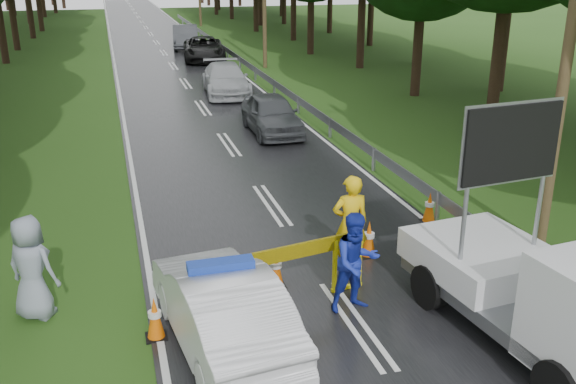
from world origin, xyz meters
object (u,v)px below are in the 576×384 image
object	(u,v)px
queue_car_third	(204,49)
civilian	(356,262)
barrier	(296,259)
officer	(350,224)
work_truck	(548,292)
queue_car_second	(226,79)
police_sedan	(222,308)
queue_car_fourth	(185,37)
queue_car_first	(272,114)

from	to	relation	value
queue_car_third	civilian	bearing A→B (deg)	-87.81
barrier	queue_car_third	world-z (taller)	queue_car_third
barrier	officer	world-z (taller)	officer
work_truck	queue_car_second	bearing A→B (deg)	86.34
queue_car_second	civilian	bearing A→B (deg)	-89.69
police_sedan	queue_car_second	distance (m)	21.13
police_sedan	queue_car_third	size ratio (longest dim) A/B	0.83
civilian	work_truck	bearing A→B (deg)	-46.46
barrier	queue_car_fourth	world-z (taller)	queue_car_fourth
officer	queue_car_third	size ratio (longest dim) A/B	0.39
officer	barrier	bearing A→B (deg)	38.61
queue_car_second	queue_car_third	world-z (taller)	queue_car_third
queue_car_third	queue_car_fourth	distance (m)	6.40
work_truck	queue_car_third	xyz separation A→B (m)	(-0.50, 33.15, -0.30)
queue_car_first	queue_car_third	bearing A→B (deg)	89.37
queue_car_second	queue_car_third	xyz separation A→B (m)	(0.62, 10.92, 0.03)
queue_car_fourth	civilian	bearing A→B (deg)	-86.49
police_sedan	queue_car_fourth	xyz separation A→B (m)	(4.12, 38.07, 0.11)
queue_car_first	queue_car_second	bearing A→B (deg)	92.67
police_sedan	queue_car_third	xyz separation A→B (m)	(4.49, 31.69, 0.03)
police_sedan	barrier	world-z (taller)	police_sedan
police_sedan	queue_car_second	size ratio (longest dim) A/B	0.90
queue_car_first	queue_car_second	world-z (taller)	queue_car_first
queue_car_first	queue_car_third	distance (m)	18.49
work_truck	queue_car_third	distance (m)	33.15
queue_car_third	officer	bearing A→B (deg)	-87.12
barrier	queue_car_third	distance (m)	30.77
officer	queue_car_first	distance (m)	11.21
officer	queue_car_first	size ratio (longest dim) A/B	0.49
barrier	queue_car_second	bearing A→B (deg)	72.19
queue_car_fourth	queue_car_first	bearing A→B (deg)	-83.92
work_truck	queue_car_first	xyz separation A→B (m)	(-0.81, 14.66, -0.32)
police_sedan	queue_car_first	size ratio (longest dim) A/B	1.05
queue_car_third	work_truck	bearing A→B (deg)	-83.33
queue_car_fourth	police_sedan	bearing A→B (deg)	-90.22
queue_car_third	barrier	bearing A→B (deg)	-89.68
work_truck	queue_car_first	size ratio (longest dim) A/B	1.19
police_sedan	civilian	xyz separation A→B (m)	(2.52, 0.55, 0.23)
civilian	queue_car_first	xyz separation A→B (m)	(1.65, 12.64, -0.22)
barrier	civilian	size ratio (longest dim) A/B	1.52
officer	queue_car_first	bearing A→B (deg)	-92.49
work_truck	barrier	bearing A→B (deg)	137.32
work_truck	queue_car_fourth	size ratio (longest dim) A/B	1.01
police_sedan	work_truck	xyz separation A→B (m)	(4.99, -1.46, 0.33)
police_sedan	queue_car_first	distance (m)	13.84
civilian	queue_car_first	bearing A→B (deg)	75.29
officer	queue_car_fourth	world-z (taller)	officer
work_truck	queue_car_fourth	world-z (taller)	work_truck
police_sedan	civilian	size ratio (longest dim) A/B	2.36
officer	police_sedan	bearing A→B (deg)	38.27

